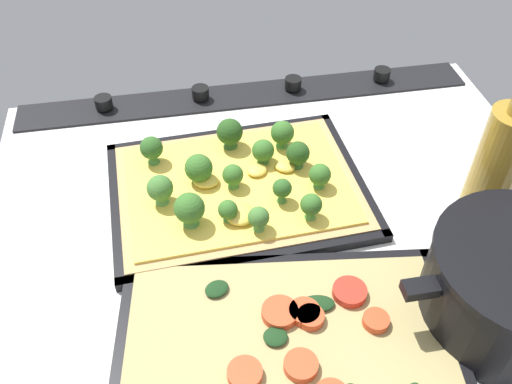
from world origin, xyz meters
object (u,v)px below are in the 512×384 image
at_px(broccoli_pizza, 237,182).
at_px(oil_bottle, 497,158).
at_px(veggie_pizza_back, 292,340).
at_px(baking_tray_front, 238,191).
at_px(baking_tray_back, 288,343).

relative_size(broccoli_pizza, oil_bottle, 1.59).
bearing_deg(veggie_pizza_back, baking_tray_front, -85.25).
xyz_separation_m(baking_tray_front, veggie_pizza_back, (-0.02, 0.24, 0.01)).
bearing_deg(broccoli_pizza, veggie_pizza_back, 95.05).
xyz_separation_m(broccoli_pizza, oil_bottle, (-0.32, 0.08, 0.06)).
bearing_deg(baking_tray_back, baking_tray_front, -86.12).
distance_m(broccoli_pizza, baking_tray_back, 0.24).
bearing_deg(veggie_pizza_back, oil_bottle, -151.68).
height_order(baking_tray_front, baking_tray_back, same).
relative_size(veggie_pizza_back, oil_bottle, 1.76).
bearing_deg(baking_tray_back, veggie_pizza_back, 165.54).
xyz_separation_m(baking_tray_front, oil_bottle, (-0.31, 0.08, 0.08)).
distance_m(baking_tray_front, oil_bottle, 0.34).
bearing_deg(baking_tray_front, baking_tray_back, 93.88).
height_order(baking_tray_front, veggie_pizza_back, veggie_pizza_back).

